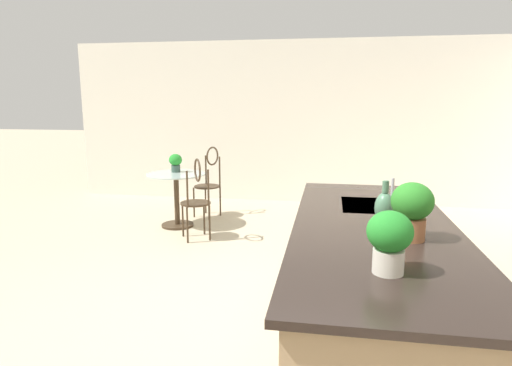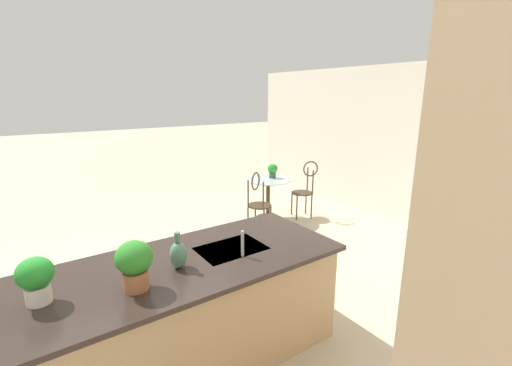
{
  "view_description": "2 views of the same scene",
  "coord_description": "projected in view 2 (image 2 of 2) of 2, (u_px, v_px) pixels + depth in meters",
  "views": [
    {
      "loc": [
        3.22,
        0.54,
        1.74
      ],
      "look_at": [
        -0.57,
        -0.1,
        1.01
      ],
      "focal_mm": 30.89,
      "sensor_mm": 36.0,
      "label": 1
    },
    {
      "loc": [
        1.13,
        3.19,
        2.19
      ],
      "look_at": [
        -1.28,
        -0.26,
        1.11
      ],
      "focal_mm": 24.1,
      "sensor_mm": 36.0,
      "label": 2
    }
  ],
  "objects": [
    {
      "name": "ground_plane",
      "position": [
        172.0,
        304.0,
        3.7
      ],
      "size": [
        40.0,
        40.0,
        0.0
      ],
      "primitive_type": "plane",
      "color": "beige"
    },
    {
      "name": "wall_left_window",
      "position": [
        411.0,
        147.0,
        5.73
      ],
      "size": [
        0.12,
        7.8,
        2.7
      ],
      "primitive_type": "cube",
      "color": "silver",
      "rests_on": "ground"
    },
    {
      "name": "kitchen_island",
      "position": [
        173.0,
        318.0,
        2.74
      ],
      "size": [
        2.8,
        1.06,
        0.92
      ],
      "color": "tan",
      "rests_on": "ground"
    },
    {
      "name": "bistro_table",
      "position": [
        268.0,
        195.0,
        6.15
      ],
      "size": [
        0.8,
        0.8,
        0.74
      ],
      "color": "#3D2D1E",
      "rests_on": "ground"
    },
    {
      "name": "chair_near_window",
      "position": [
        258.0,
        200.0,
        5.46
      ],
      "size": [
        0.52,
        0.52,
        1.04
      ],
      "color": "#3D2D1E",
      "rests_on": "ground"
    },
    {
      "name": "chair_by_island",
      "position": [
        305.0,
        187.0,
        6.23
      ],
      "size": [
        0.52,
        0.49,
        1.04
      ],
      "color": "#3D2D1E",
      "rests_on": "ground"
    },
    {
      "name": "sink_faucet",
      "position": [
        243.0,
        244.0,
        2.76
      ],
      "size": [
        0.02,
        0.02,
        0.22
      ],
      "primitive_type": "cylinder",
      "color": "#B2B5BA",
      "rests_on": "kitchen_island"
    },
    {
      "name": "potted_plant_on_table",
      "position": [
        273.0,
        170.0,
        6.15
      ],
      "size": [
        0.18,
        0.18,
        0.25
      ],
      "color": "#385147",
      "rests_on": "bistro_table"
    },
    {
      "name": "potted_plant_counter_far",
      "position": [
        36.0,
        278.0,
        2.13
      ],
      "size": [
        0.22,
        0.22,
        0.31
      ],
      "color": "beige",
      "rests_on": "kitchen_island"
    },
    {
      "name": "potted_plant_counter_near",
      "position": [
        134.0,
        262.0,
        2.27
      ],
      "size": [
        0.24,
        0.24,
        0.34
      ],
      "color": "#9E603D",
      "rests_on": "kitchen_island"
    },
    {
      "name": "vase_on_counter",
      "position": [
        178.0,
        254.0,
        2.58
      ],
      "size": [
        0.13,
        0.13,
        0.29
      ],
      "color": "#4C7A5B",
      "rests_on": "kitchen_island"
    }
  ]
}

